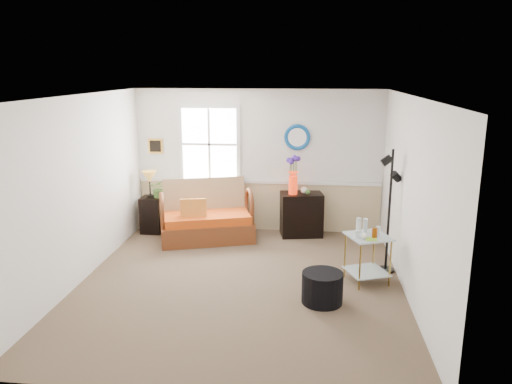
# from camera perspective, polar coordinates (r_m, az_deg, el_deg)

# --- Properties ---
(floor) EXTENTS (4.50, 5.00, 0.01)m
(floor) POSITION_cam_1_polar(r_m,az_deg,el_deg) (7.14, -1.82, -10.41)
(floor) COLOR brown
(floor) RESTS_ON ground
(ceiling) EXTENTS (4.50, 5.00, 0.01)m
(ceiling) POSITION_cam_1_polar(r_m,az_deg,el_deg) (6.52, -2.00, 10.91)
(ceiling) COLOR white
(ceiling) RESTS_ON walls
(walls) EXTENTS (4.51, 5.01, 2.60)m
(walls) POSITION_cam_1_polar(r_m,az_deg,el_deg) (6.71, -1.91, -0.24)
(walls) COLOR silver
(walls) RESTS_ON floor
(wainscot) EXTENTS (4.46, 0.02, 0.90)m
(wainscot) POSITION_cam_1_polar(r_m,az_deg,el_deg) (9.31, 0.26, -1.62)
(wainscot) COLOR tan
(wainscot) RESTS_ON walls
(chair_rail) EXTENTS (4.46, 0.04, 0.06)m
(chair_rail) POSITION_cam_1_polar(r_m,az_deg,el_deg) (9.18, 0.26, 1.19)
(chair_rail) COLOR white
(chair_rail) RESTS_ON walls
(window) EXTENTS (1.14, 0.06, 1.44)m
(window) POSITION_cam_1_polar(r_m,az_deg,el_deg) (9.20, -5.35, 5.46)
(window) COLOR white
(window) RESTS_ON walls
(picture) EXTENTS (0.28, 0.03, 0.28)m
(picture) POSITION_cam_1_polar(r_m,az_deg,el_deg) (9.47, -11.41, 5.18)
(picture) COLOR #C38A34
(picture) RESTS_ON walls
(mirror) EXTENTS (0.47, 0.07, 0.47)m
(mirror) POSITION_cam_1_polar(r_m,az_deg,el_deg) (9.00, 4.74, 6.26)
(mirror) COLOR #0A60A5
(mirror) RESTS_ON walls
(loveseat) EXTENTS (1.79, 1.34, 1.04)m
(loveseat) POSITION_cam_1_polar(r_m,az_deg,el_deg) (8.78, -5.70, -2.18)
(loveseat) COLOR brown
(loveseat) RESTS_ON floor
(throw_pillow) EXTENTS (0.46, 0.20, 0.44)m
(throw_pillow) POSITION_cam_1_polar(r_m,az_deg,el_deg) (8.62, -7.14, -2.24)
(throw_pillow) COLOR #D14E0D
(throw_pillow) RESTS_ON loveseat
(lamp_stand) EXTENTS (0.38, 0.38, 0.67)m
(lamp_stand) POSITION_cam_1_polar(r_m,az_deg,el_deg) (9.38, -11.77, -2.55)
(lamp_stand) COLOR black
(lamp_stand) RESTS_ON floor
(table_lamp) EXTENTS (0.33, 0.33, 0.48)m
(table_lamp) POSITION_cam_1_polar(r_m,az_deg,el_deg) (9.25, -12.05, 0.89)
(table_lamp) COLOR gold
(table_lamp) RESTS_ON lamp_stand
(potted_plant) EXTENTS (0.31, 0.35, 0.27)m
(potted_plant) POSITION_cam_1_polar(r_m,az_deg,el_deg) (9.20, -11.05, 0.18)
(potted_plant) COLOR #487030
(potted_plant) RESTS_ON lamp_stand
(cabinet) EXTENTS (0.80, 0.59, 0.78)m
(cabinet) POSITION_cam_1_polar(r_m,az_deg,el_deg) (9.03, 5.20, -2.55)
(cabinet) COLOR black
(cabinet) RESTS_ON floor
(flower_vase) EXTENTS (0.28, 0.28, 0.68)m
(flower_vase) POSITION_cam_1_polar(r_m,az_deg,el_deg) (8.79, 4.27, 1.93)
(flower_vase) COLOR red
(flower_vase) RESTS_ON cabinet
(side_table) EXTENTS (0.71, 0.71, 0.69)m
(side_table) POSITION_cam_1_polar(r_m,az_deg,el_deg) (7.24, 12.59, -7.46)
(side_table) COLOR #A58534
(side_table) RESTS_ON floor
(tabletop_items) EXTENTS (0.40, 0.40, 0.23)m
(tabletop_items) POSITION_cam_1_polar(r_m,az_deg,el_deg) (7.06, 12.62, -4.06)
(tabletop_items) COLOR silver
(tabletop_items) RESTS_ON side_table
(floor_lamp) EXTENTS (0.30, 0.30, 1.84)m
(floor_lamp) POSITION_cam_1_polar(r_m,az_deg,el_deg) (7.51, 14.97, -2.18)
(floor_lamp) COLOR black
(floor_lamp) RESTS_ON floor
(ottoman) EXTENTS (0.64, 0.64, 0.41)m
(ottoman) POSITION_cam_1_polar(r_m,az_deg,el_deg) (6.58, 7.59, -10.78)
(ottoman) COLOR black
(ottoman) RESTS_ON floor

